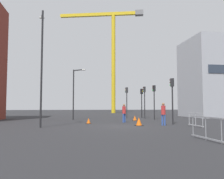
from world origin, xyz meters
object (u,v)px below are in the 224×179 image
pedestrian_walking (124,112)px  traffic_cone_by_barrier (139,122)px  traffic_light_far (154,96)px  traffic_cone_striped (89,121)px  traffic_light_corner (127,97)px  traffic_light_median (142,98)px  traffic_light_island (145,97)px  traffic_cone_orange (135,118)px  construction_crane (111,44)px  streetlamp_tall (42,60)px  pedestrian_waiting (163,112)px  traffic_light_crosswalk (172,93)px  streetlamp_short (75,89)px

pedestrian_walking → traffic_cone_by_barrier: size_ratio=2.67×
traffic_light_far → traffic_cone_striped: bearing=-145.9°
traffic_light_corner → traffic_light_far: size_ratio=1.00×
traffic_light_median → traffic_cone_striped: (-7.58, -9.91, -2.39)m
traffic_light_island → pedestrian_walking: bearing=-120.3°
traffic_light_corner → traffic_cone_orange: (-0.14, -4.88, -2.41)m
construction_crane → traffic_light_corner: construction_crane is taller
streetlamp_tall → pedestrian_waiting: 10.32m
traffic_light_crosswalk → traffic_light_island: 9.77m
streetlamp_tall → traffic_cone_by_barrier: 8.88m
traffic_light_median → pedestrian_walking: bearing=-115.2°
streetlamp_tall → traffic_cone_by_barrier: streetlamp_tall is taller
construction_crane → traffic_light_island: (0.98, -23.51, -12.88)m
streetlamp_tall → streetlamp_short: size_ratio=1.53×
construction_crane → traffic_light_corner: bearing=-92.9°
traffic_light_far → traffic_cone_orange: bearing=-149.8°
traffic_light_island → traffic_light_far: (0.40, -2.61, -0.03)m
streetlamp_tall → traffic_light_island: bearing=45.1°
traffic_light_far → pedestrian_walking: 6.29m
traffic_light_island → traffic_cone_striped: (-7.40, -7.88, -2.47)m
streetlamp_tall → traffic_cone_by_barrier: (7.54, 0.47, -4.67)m
construction_crane → traffic_light_median: construction_crane is taller
traffic_cone_by_barrier → pedestrian_walking: bearing=96.9°
pedestrian_waiting → streetlamp_short: bearing=129.7°
streetlamp_short → traffic_light_far: 9.13m
construction_crane → traffic_cone_by_barrier: 37.48m
traffic_light_corner → pedestrian_walking: (-1.82, -7.52, -1.63)m
streetlamp_tall → pedestrian_walking: (7.08, 4.27, -3.95)m
traffic_cone_orange → traffic_cone_striped: bearing=-144.0°
streetlamp_short → traffic_cone_orange: size_ratio=10.51×
traffic_light_median → pedestrian_waiting: bearing=-97.6°
streetlamp_tall → traffic_light_island: size_ratio=2.17×
traffic_light_median → traffic_light_far: size_ratio=0.98×
traffic_cone_striped → traffic_cone_by_barrier: bearing=-35.3°
traffic_light_crosswalk → traffic_light_corner: 10.62m
streetlamp_tall → traffic_light_crosswalk: 11.05m
streetlamp_short → pedestrian_walking: (4.70, -4.75, -2.42)m
construction_crane → streetlamp_short: bearing=-106.7°
pedestrian_walking → traffic_cone_striped: size_ratio=3.54×
traffic_light_island → traffic_light_far: bearing=-81.3°
traffic_light_corner → pedestrian_walking: 7.91m
streetlamp_short → traffic_light_crosswalk: size_ratio=1.45×
streetlamp_tall → pedestrian_waiting: (9.55, 0.38, -3.90)m
traffic_light_median → traffic_cone_by_barrier: size_ratio=5.91×
traffic_light_far → traffic_cone_orange: (-2.69, -1.57, -2.41)m
streetlamp_tall → traffic_light_crosswalk: streetlamp_tall is taller
streetlamp_tall → traffic_light_crosswalk: bearing=7.0°
streetlamp_tall → pedestrian_waiting: streetlamp_tall is taller
streetlamp_short → pedestrian_walking: streetlamp_short is taller
traffic_cone_orange → streetlamp_short: bearing=161.7°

